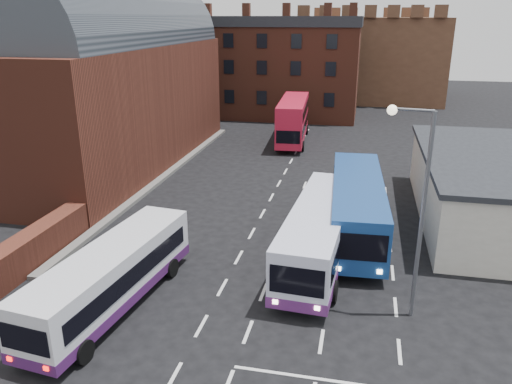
% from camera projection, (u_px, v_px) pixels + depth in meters
% --- Properties ---
extents(ground, '(180.00, 180.00, 0.00)m').
position_uv_depth(ground, '(207.00, 315.00, 21.54)').
color(ground, black).
extents(railway_station, '(12.00, 28.00, 16.00)m').
position_uv_depth(railway_station, '(102.00, 74.00, 41.43)').
color(railway_station, '#602B1E').
rests_on(railway_station, ground).
extents(forecourt_wall, '(1.20, 10.00, 1.80)m').
position_uv_depth(forecourt_wall, '(25.00, 254.00, 25.12)').
color(forecourt_wall, '#602B1E').
rests_on(forecourt_wall, ground).
extents(cream_building, '(10.40, 16.40, 4.25)m').
position_uv_depth(cream_building, '(507.00, 189.00, 30.73)').
color(cream_building, beige).
rests_on(cream_building, ground).
extents(brick_terrace, '(22.00, 10.00, 11.00)m').
position_uv_depth(brick_terrace, '(270.00, 72.00, 63.29)').
color(brick_terrace, brown).
rests_on(brick_terrace, ground).
extents(castle_keep, '(22.00, 22.00, 12.00)m').
position_uv_depth(castle_keep, '(367.00, 57.00, 79.16)').
color(castle_keep, brown).
rests_on(castle_keep, ground).
extents(bus_white_outbound, '(3.50, 10.44, 2.79)m').
position_uv_depth(bus_white_outbound, '(111.00, 273.00, 21.66)').
color(bus_white_outbound, silver).
rests_on(bus_white_outbound, ground).
extents(bus_white_inbound, '(3.46, 11.62, 3.13)m').
position_uv_depth(bus_white_inbound, '(319.00, 230.00, 25.61)').
color(bus_white_inbound, silver).
rests_on(bus_white_inbound, ground).
extents(bus_blue, '(3.57, 12.43, 3.36)m').
position_uv_depth(bus_blue, '(357.00, 204.00, 28.79)').
color(bus_blue, navy).
rests_on(bus_blue, ground).
extents(bus_red_double, '(3.28, 11.04, 4.36)m').
position_uv_depth(bus_red_double, '(293.00, 120.00, 50.27)').
color(bus_red_double, red).
rests_on(bus_red_double, ground).
extents(street_lamp, '(1.83, 0.49, 9.01)m').
position_uv_depth(street_lamp, '(416.00, 196.00, 19.83)').
color(street_lamp, slate).
rests_on(street_lamp, ground).
extents(pedestrian_beige, '(0.81, 0.68, 1.49)m').
position_uv_depth(pedestrian_beige, '(26.00, 304.00, 20.99)').
color(pedestrian_beige, '#9E947E').
rests_on(pedestrian_beige, ground).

